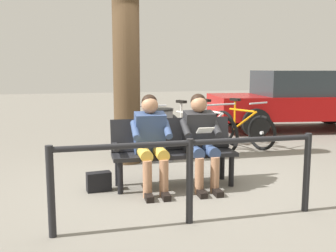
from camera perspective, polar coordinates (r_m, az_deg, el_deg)
The scene contains 13 objects.
ground_plane at distance 5.14m, azimuth 1.97°, elevation -8.78°, with size 40.00×40.00×0.00m, color slate.
bench at distance 5.09m, azimuth 0.74°, elevation -3.06°, with size 1.63×0.58×0.87m.
person_reading at distance 4.99m, azimuth 4.77°, elevation -1.48°, with size 0.51×0.78×1.20m.
person_companion at distance 4.84m, azimuth -2.49°, elevation -1.77°, with size 0.51×0.78×1.20m.
handbag at distance 4.98m, azimuth -10.12°, elevation -8.04°, with size 0.30×0.14×0.24m, color black.
tree_trunk at distance 6.25m, azimuth -6.18°, elevation 11.71°, with size 0.42×0.42×3.76m, color #4C3823.
litter_bin at distance 6.39m, azimuth -0.91°, elevation -1.30°, with size 0.38×0.38×0.88m.
bicycle_blue at distance 7.78m, azimuth 10.71°, elevation -0.28°, with size 0.70×1.59×0.94m.
bicycle_green at distance 7.48m, azimuth 6.33°, elevation -0.54°, with size 0.52×1.66×0.94m.
bicycle_orange at distance 7.16m, azimuth 2.88°, elevation -0.89°, with size 0.72×1.58×0.94m.
bicycle_black at distance 7.22m, azimuth -2.77°, elevation -0.82°, with size 0.48×1.68×0.94m.
railing_fence at distance 3.81m, azimuth 3.22°, elevation -5.92°, with size 2.68×0.14×0.85m.
parked_car at distance 10.21m, azimuth 18.78°, elevation 3.81°, with size 4.44×2.55×1.47m.
Camera 1 is at (1.52, 4.67, 1.52)m, focal length 41.52 mm.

